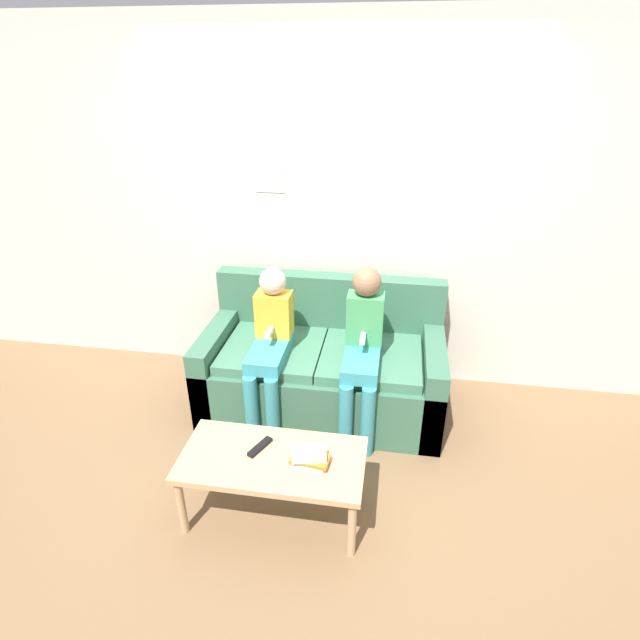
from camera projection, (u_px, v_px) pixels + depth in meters
The scene contains 8 objects.
ground_plane at pixel (310, 452), 3.28m from camera, with size 10.00×10.00×0.00m, color brown.
wall_back at pixel (334, 215), 3.61m from camera, with size 8.00×0.06×2.60m.
couch at pixel (323, 369), 3.62m from camera, with size 1.68×0.85×0.90m.
coffee_table at pixel (273, 464), 2.68m from camera, with size 0.99×0.49×0.41m.
person_left at pixel (270, 341), 3.33m from camera, with size 0.24×0.58×1.09m.
person_right at pixel (363, 344), 3.24m from camera, with size 0.24×0.58×1.13m.
tv_remote at pixel (260, 447), 2.71m from camera, with size 0.11×0.17×0.02m.
book_stack at pixel (310, 458), 2.60m from camera, with size 0.21×0.14×0.08m.
Camera 1 is at (0.46, -2.48, 2.28)m, focal length 28.00 mm.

